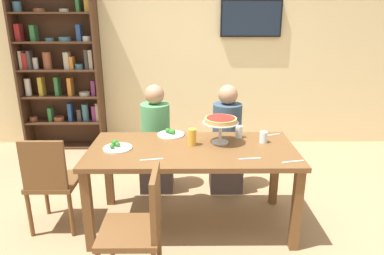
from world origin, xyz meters
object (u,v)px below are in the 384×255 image
(chair_near_left, at_px, (140,224))
(dining_table, at_px, (192,158))
(chair_head_west, at_px, (51,179))
(cutlery_knife_near, at_px, (152,159))
(salad_plate_far_diner, at_px, (117,147))
(deep_dish_pizza_stand, at_px, (221,122))
(bookshelf, at_px, (60,69))
(cutlery_fork_far, at_px, (250,159))
(diner_far_right, at_px, (226,146))
(diner_far_left, at_px, (156,146))
(water_glass_clear_near, at_px, (263,137))
(television, at_px, (251,19))
(beer_glass_amber_tall, at_px, (191,137))
(salad_plate_near_diner, at_px, (171,134))
(cutlery_knife_far, at_px, (272,135))
(water_glass_clear_far, at_px, (239,132))
(cutlery_fork_near, at_px, (293,162))

(chair_near_left, bearing_deg, dining_table, -25.47)
(chair_head_west, bearing_deg, cutlery_knife_near, -11.75)
(salad_plate_far_diner, bearing_deg, deep_dish_pizza_stand, 8.67)
(bookshelf, distance_m, cutlery_fork_far, 3.20)
(deep_dish_pizza_stand, xyz_separation_m, cutlery_fork_far, (0.20, -0.36, -0.19))
(chair_head_west, bearing_deg, diner_far_right, 25.72)
(diner_far_left, distance_m, water_glass_clear_near, 1.20)
(television, distance_m, beer_glass_amber_tall, 2.40)
(cutlery_knife_near, bearing_deg, dining_table, 28.24)
(salad_plate_near_diner, height_order, salad_plate_far_diner, salad_plate_far_diner)
(cutlery_knife_near, bearing_deg, diner_far_right, 43.81)
(deep_dish_pizza_stand, relative_size, cutlery_knife_far, 1.73)
(salad_plate_near_diner, bearing_deg, diner_far_right, 32.50)
(dining_table, relative_size, chair_head_west, 2.02)
(cutlery_knife_far, bearing_deg, dining_table, 2.25)
(deep_dish_pizza_stand, xyz_separation_m, salad_plate_far_diner, (-0.88, -0.13, -0.17))
(television, bearing_deg, diner_far_right, -107.22)
(chair_head_west, xyz_separation_m, water_glass_clear_far, (1.63, 0.33, 0.31))
(cutlery_fork_near, bearing_deg, water_glass_clear_far, 108.73)
(salad_plate_near_diner, bearing_deg, water_glass_clear_near, -13.61)
(salad_plate_far_diner, bearing_deg, cutlery_knife_far, 13.55)
(chair_head_west, relative_size, water_glass_clear_far, 7.82)
(diner_far_left, xyz_separation_m, chair_head_west, (-0.82, -0.77, -0.01))
(water_glass_clear_near, distance_m, cutlery_knife_far, 0.23)
(cutlery_knife_near, bearing_deg, water_glass_clear_near, 11.75)
(beer_glass_amber_tall, distance_m, cutlery_knife_far, 0.80)
(chair_near_left, relative_size, chair_head_west, 1.00)
(diner_far_left, height_order, cutlery_fork_far, diner_far_left)
(cutlery_knife_near, bearing_deg, television, 54.44)
(television, height_order, water_glass_clear_far, television)
(bookshelf, bearing_deg, salad_plate_far_diner, -60.25)
(diner_far_left, relative_size, cutlery_fork_far, 6.39)
(cutlery_knife_far, bearing_deg, diner_far_left, -39.44)
(water_glass_clear_near, bearing_deg, television, 84.83)
(cutlery_knife_far, bearing_deg, cutlery_fork_far, 40.85)
(water_glass_clear_far, height_order, cutlery_fork_far, water_glass_clear_far)
(television, height_order, cutlery_fork_far, television)
(chair_head_west, bearing_deg, water_glass_clear_far, 11.30)
(bookshelf, relative_size, salad_plate_near_diner, 8.84)
(deep_dish_pizza_stand, distance_m, cutlery_knife_far, 0.57)
(diner_far_right, bearing_deg, deep_dish_pizza_stand, -12.17)
(chair_head_west, distance_m, salad_plate_far_diner, 0.63)
(chair_near_left, bearing_deg, cutlery_knife_near, -4.14)
(water_glass_clear_near, distance_m, cutlery_knife_near, 1.02)
(television, relative_size, cutlery_fork_near, 4.55)
(cutlery_fork_near, bearing_deg, salad_plate_near_diner, 134.36)
(bookshelf, bearing_deg, salad_plate_near_diner, -46.57)
(beer_glass_amber_tall, bearing_deg, cutlery_knife_near, -134.51)
(chair_near_left, distance_m, water_glass_clear_far, 1.31)
(chair_head_west, xyz_separation_m, cutlery_knife_far, (1.95, 0.39, 0.26))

